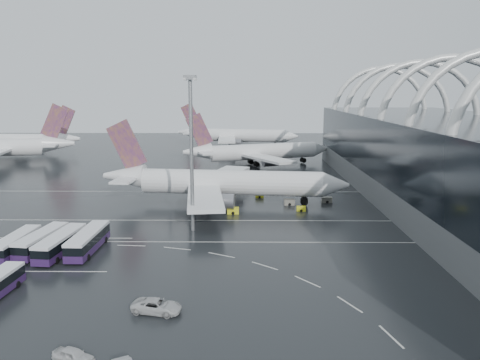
{
  "coord_description": "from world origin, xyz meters",
  "views": [
    {
      "loc": [
        10.59,
        -81.82,
        26.83
      ],
      "look_at": [
        9.55,
        20.2,
        7.0
      ],
      "focal_mm": 35.0,
      "sensor_mm": 36.0,
      "label": 1
    }
  ],
  "objects_px": {
    "van_curve_b": "(73,356)",
    "gse_cart_belly_b": "(289,202)",
    "bus_row_near_d": "(88,240)",
    "gse_cart_belly_c": "(233,211)",
    "jet_remote_far": "(28,141)",
    "gse_cart_belly_e": "(260,195)",
    "airliner_gate_c": "(235,136)",
    "van_curve_a": "(157,306)",
    "airliner_gate_b": "(256,152)",
    "bus_row_near_b": "(42,241)",
    "gse_cart_belly_d": "(327,200)",
    "bus_row_near_a": "(16,243)",
    "floodlight_mast": "(191,135)",
    "airliner_main": "(219,183)",
    "gse_cart_belly_a": "(301,209)",
    "bus_row_near_c": "(61,243)",
    "jet_remote_mid": "(7,148)"
  },
  "relations": [
    {
      "from": "bus_row_near_d",
      "to": "gse_cart_belly_b",
      "type": "height_order",
      "value": "bus_row_near_d"
    },
    {
      "from": "van_curve_a",
      "to": "floodlight_mast",
      "type": "xyz_separation_m",
      "value": [
        0.7,
        34.04,
        17.62
      ]
    },
    {
      "from": "bus_row_near_b",
      "to": "gse_cart_belly_c",
      "type": "distance_m",
      "value": 39.98
    },
    {
      "from": "van_curve_a",
      "to": "bus_row_near_a",
      "type": "bearing_deg",
      "value": 63.97
    },
    {
      "from": "gse_cart_belly_d",
      "to": "van_curve_a",
      "type": "bearing_deg",
      "value": -118.21
    },
    {
      "from": "bus_row_near_c",
      "to": "floodlight_mast",
      "type": "height_order",
      "value": "floodlight_mast"
    },
    {
      "from": "jet_remote_far",
      "to": "gse_cart_belly_d",
      "type": "relative_size",
      "value": 19.06
    },
    {
      "from": "floodlight_mast",
      "to": "gse_cart_belly_a",
      "type": "relative_size",
      "value": 14.68
    },
    {
      "from": "van_curve_a",
      "to": "gse_cart_belly_a",
      "type": "bearing_deg",
      "value": -14.31
    },
    {
      "from": "bus_row_near_d",
      "to": "gse_cart_belly_c",
      "type": "distance_m",
      "value": 34.15
    },
    {
      "from": "bus_row_near_d",
      "to": "gse_cart_belly_c",
      "type": "bearing_deg",
      "value": -42.99
    },
    {
      "from": "bus_row_near_a",
      "to": "floodlight_mast",
      "type": "height_order",
      "value": "floodlight_mast"
    },
    {
      "from": "bus_row_near_d",
      "to": "gse_cart_belly_b",
      "type": "distance_m",
      "value": 49.15
    },
    {
      "from": "airliner_gate_c",
      "to": "van_curve_a",
      "type": "xyz_separation_m",
      "value": [
        -6.01,
        -169.43,
        -4.31
      ]
    },
    {
      "from": "airliner_gate_c",
      "to": "bus_row_near_b",
      "type": "distance_m",
      "value": 150.37
    },
    {
      "from": "bus_row_near_d",
      "to": "gse_cart_belly_c",
      "type": "relative_size",
      "value": 5.55
    },
    {
      "from": "bus_row_near_c",
      "to": "gse_cart_belly_c",
      "type": "height_order",
      "value": "bus_row_near_c"
    },
    {
      "from": "jet_remote_far",
      "to": "gse_cart_belly_e",
      "type": "height_order",
      "value": "jet_remote_far"
    },
    {
      "from": "bus_row_near_c",
      "to": "gse_cart_belly_d",
      "type": "height_order",
      "value": "bus_row_near_c"
    },
    {
      "from": "airliner_main",
      "to": "bus_row_near_a",
      "type": "distance_m",
      "value": 47.4
    },
    {
      "from": "bus_row_near_a",
      "to": "gse_cart_belly_c",
      "type": "height_order",
      "value": "bus_row_near_a"
    },
    {
      "from": "gse_cart_belly_a",
      "to": "gse_cart_belly_c",
      "type": "xyz_separation_m",
      "value": [
        -15.2,
        -2.36,
        0.14
      ]
    },
    {
      "from": "airliner_gate_c",
      "to": "bus_row_near_d",
      "type": "xyz_separation_m",
      "value": [
        -21.6,
        -147.52,
        -3.27
      ]
    },
    {
      "from": "gse_cart_belly_a",
      "to": "gse_cart_belly_c",
      "type": "distance_m",
      "value": 15.38
    },
    {
      "from": "jet_remote_far",
      "to": "gse_cart_belly_b",
      "type": "bearing_deg",
      "value": 141.02
    },
    {
      "from": "airliner_main",
      "to": "gse_cart_belly_b",
      "type": "height_order",
      "value": "airliner_main"
    },
    {
      "from": "bus_row_near_a",
      "to": "bus_row_near_c",
      "type": "xyz_separation_m",
      "value": [
        7.51,
        -0.17,
        0.13
      ]
    },
    {
      "from": "van_curve_b",
      "to": "gse_cart_belly_b",
      "type": "distance_m",
      "value": 70.76
    },
    {
      "from": "airliner_gate_b",
      "to": "gse_cart_belly_b",
      "type": "height_order",
      "value": "airliner_gate_b"
    },
    {
      "from": "gse_cart_belly_b",
      "to": "gse_cart_belly_d",
      "type": "bearing_deg",
      "value": 15.22
    },
    {
      "from": "bus_row_near_b",
      "to": "gse_cart_belly_b",
      "type": "distance_m",
      "value": 55.25
    },
    {
      "from": "airliner_gate_b",
      "to": "floodlight_mast",
      "type": "distance_m",
      "value": 80.6
    },
    {
      "from": "jet_remote_far",
      "to": "gse_cart_belly_c",
      "type": "distance_m",
      "value": 132.28
    },
    {
      "from": "airliner_main",
      "to": "gse_cart_belly_b",
      "type": "relative_size",
      "value": 23.73
    },
    {
      "from": "airliner_main",
      "to": "gse_cart_belly_a",
      "type": "distance_m",
      "value": 20.48
    },
    {
      "from": "jet_remote_mid",
      "to": "bus_row_near_a",
      "type": "height_order",
      "value": "jet_remote_mid"
    },
    {
      "from": "jet_remote_far",
      "to": "bus_row_near_d",
      "type": "xyz_separation_m",
      "value": [
        65.65,
        -121.86,
        -3.39
      ]
    },
    {
      "from": "gse_cart_belly_a",
      "to": "gse_cart_belly_d",
      "type": "xyz_separation_m",
      "value": [
        7.16,
        8.15,
        0.12
      ]
    },
    {
      "from": "floodlight_mast",
      "to": "gse_cart_belly_e",
      "type": "xyz_separation_m",
      "value": [
        13.76,
        27.88,
        -17.91
      ]
    },
    {
      "from": "airliner_main",
      "to": "jet_remote_mid",
      "type": "xyz_separation_m",
      "value": [
        -81.93,
        62.67,
        0.63
      ]
    },
    {
      "from": "gse_cart_belly_b",
      "to": "van_curve_a",
      "type": "bearing_deg",
      "value": -111.36
    },
    {
      "from": "bus_row_near_b",
      "to": "gse_cart_belly_b",
      "type": "relative_size",
      "value": 5.39
    },
    {
      "from": "van_curve_a",
      "to": "gse_cart_belly_e",
      "type": "height_order",
      "value": "van_curve_a"
    },
    {
      "from": "van_curve_b",
      "to": "airliner_gate_b",
      "type": "bearing_deg",
      "value": 11.5
    },
    {
      "from": "bus_row_near_d",
      "to": "bus_row_near_c",
      "type": "bearing_deg",
      "value": 108.68
    },
    {
      "from": "airliner_gate_b",
      "to": "airliner_gate_c",
      "type": "xyz_separation_m",
      "value": [
        -8.77,
        57.22,
        0.37
      ]
    },
    {
      "from": "gse_cart_belly_a",
      "to": "gse_cart_belly_b",
      "type": "bearing_deg",
      "value": 110.5
    },
    {
      "from": "airliner_main",
      "to": "bus_row_near_b",
      "type": "height_order",
      "value": "airliner_main"
    },
    {
      "from": "van_curve_b",
      "to": "gse_cart_belly_b",
      "type": "bearing_deg",
      "value": -1.72
    },
    {
      "from": "bus_row_near_d",
      "to": "floodlight_mast",
      "type": "relative_size",
      "value": 0.48
    }
  ]
}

